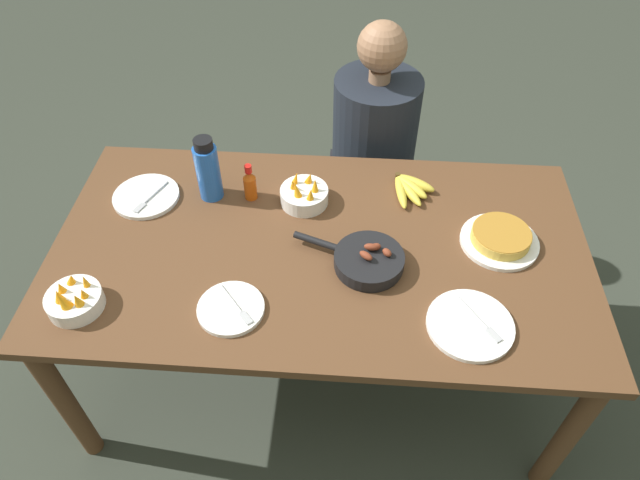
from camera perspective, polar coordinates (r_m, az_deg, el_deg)
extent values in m
plane|color=#383D33|center=(2.58, 0.00, -12.23)|extent=(14.00, 14.00, 0.00)
cube|color=brown|center=(1.98, 0.00, -0.95)|extent=(1.85, 1.00, 0.03)
cylinder|color=brown|center=(2.26, -24.13, -14.57)|extent=(0.07, 0.07, 0.73)
cylinder|color=brown|center=(2.19, 23.52, -17.50)|extent=(0.07, 0.07, 0.73)
cylinder|color=brown|center=(2.73, -17.75, 1.40)|extent=(0.07, 0.07, 0.73)
cylinder|color=brown|center=(2.67, 19.58, -0.48)|extent=(0.07, 0.07, 0.73)
ellipsoid|color=gold|center=(2.17, 8.09, 4.80)|extent=(0.06, 0.19, 0.03)
ellipsoid|color=gold|center=(2.17, 8.81, 4.92)|extent=(0.12, 0.18, 0.04)
ellipsoid|color=gold|center=(2.19, 9.09, 5.29)|extent=(0.14, 0.15, 0.04)
ellipsoid|color=gold|center=(2.20, 9.46, 5.62)|extent=(0.16, 0.11, 0.04)
cylinder|color=#4C3819|center=(2.23, 7.76, 6.25)|extent=(0.02, 0.02, 0.04)
cylinder|color=black|center=(1.91, 4.88, -2.52)|extent=(0.23, 0.23, 0.01)
cylinder|color=black|center=(1.89, 4.93, -2.01)|extent=(0.23, 0.23, 0.04)
cylinder|color=black|center=(1.93, -0.44, -0.12)|extent=(0.16, 0.08, 0.02)
ellipsoid|color=brown|center=(1.88, 5.13, -0.70)|extent=(0.05, 0.03, 0.03)
ellipsoid|color=brown|center=(1.87, 6.71, -1.25)|extent=(0.05, 0.05, 0.03)
ellipsoid|color=brown|center=(1.85, 4.62, -1.57)|extent=(0.06, 0.05, 0.03)
ellipsoid|color=brown|center=(1.89, 5.58, -0.68)|extent=(0.04, 0.04, 0.03)
cylinder|color=white|center=(2.07, 17.48, -0.15)|extent=(0.27, 0.27, 0.02)
cylinder|color=gold|center=(2.05, 17.65, 0.37)|extent=(0.20, 0.20, 0.04)
cylinder|color=#AB7427|center=(2.03, 17.77, 0.76)|extent=(0.20, 0.20, 0.00)
cylinder|color=white|center=(2.24, -16.99, 4.20)|extent=(0.25, 0.25, 0.02)
cylinder|color=#B2B2B7|center=(2.22, -16.06, 4.60)|extent=(0.06, 0.13, 0.01)
cube|color=#B2B2B7|center=(2.18, -17.60, 3.11)|extent=(0.04, 0.06, 0.00)
cylinder|color=white|center=(1.81, -8.91, -6.79)|extent=(0.21, 0.21, 0.02)
cylinder|color=#B2B2B7|center=(1.82, -8.87, -5.80)|extent=(0.09, 0.10, 0.01)
cube|color=#B2B2B7|center=(1.77, -7.42, -7.71)|extent=(0.05, 0.05, 0.00)
cylinder|color=white|center=(1.81, 14.78, -8.21)|extent=(0.27, 0.27, 0.02)
cylinder|color=#B2B2B7|center=(1.82, 15.04, -7.01)|extent=(0.08, 0.12, 0.01)
cube|color=#B2B2B7|center=(1.79, 16.99, -9.05)|extent=(0.05, 0.06, 0.00)
cylinder|color=white|center=(2.11, -1.59, 4.43)|extent=(0.18, 0.18, 0.06)
cone|color=orange|center=(2.07, -0.50, 5.45)|extent=(0.03, 0.04, 0.06)
cone|color=orange|center=(2.11, -1.07, 6.17)|extent=(0.05, 0.04, 0.05)
cone|color=orange|center=(2.11, -2.44, 6.17)|extent=(0.04, 0.04, 0.05)
cone|color=orange|center=(2.08, -2.72, 5.56)|extent=(0.03, 0.04, 0.06)
cone|color=orange|center=(2.05, -2.36, 5.00)|extent=(0.05, 0.05, 0.06)
cone|color=orange|center=(2.04, -0.96, 4.55)|extent=(0.04, 0.04, 0.05)
cylinder|color=white|center=(1.94, -23.30, -5.63)|extent=(0.17, 0.17, 0.06)
cone|color=orange|center=(1.89, -22.60, -4.98)|extent=(0.03, 0.03, 0.04)
cone|color=orange|center=(1.91, -22.43, -3.86)|extent=(0.03, 0.03, 0.05)
cone|color=orange|center=(1.94, -23.60, -3.65)|extent=(0.05, 0.04, 0.05)
cone|color=orange|center=(1.93, -24.49, -4.39)|extent=(0.04, 0.04, 0.04)
cone|color=orange|center=(1.91, -24.67, -5.15)|extent=(0.05, 0.05, 0.05)
cone|color=orange|center=(1.88, -24.35, -5.58)|extent=(0.06, 0.05, 0.07)
cone|color=orange|center=(1.87, -23.09, -5.59)|extent=(0.05, 0.05, 0.05)
cylinder|color=blue|center=(2.12, -11.11, 6.63)|extent=(0.09, 0.09, 0.22)
cylinder|color=black|center=(2.05, -11.61, 9.37)|extent=(0.07, 0.07, 0.04)
cylinder|color=#C64C0F|center=(2.13, -6.98, 5.21)|extent=(0.05, 0.05, 0.09)
cone|color=#C64C0F|center=(2.09, -7.13, 6.46)|extent=(0.05, 0.05, 0.03)
cylinder|color=red|center=(2.07, -7.20, 7.07)|extent=(0.03, 0.03, 0.03)
cube|color=black|center=(2.88, 4.84, 2.89)|extent=(0.41, 0.41, 0.45)
cylinder|color=#1E232D|center=(2.58, 5.51, 10.66)|extent=(0.37, 0.37, 0.52)
cylinder|color=#9E7051|center=(2.42, 5.99, 16.08)|extent=(0.09, 0.09, 0.05)
sphere|color=#9E7051|center=(2.36, 6.23, 18.68)|extent=(0.20, 0.20, 0.20)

